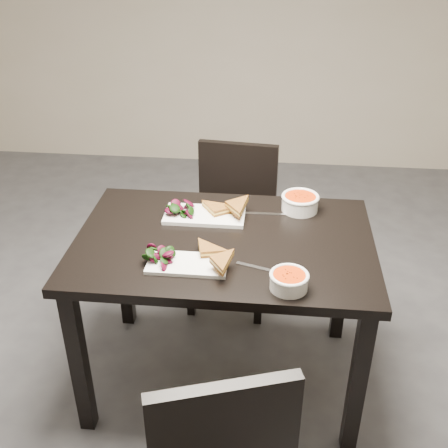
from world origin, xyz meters
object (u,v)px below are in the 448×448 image
at_px(plate_near, 187,264).
at_px(chair_near, 217,444).
at_px(plate_far, 205,215).
at_px(soup_bowl_far, 300,202).
at_px(chair_far, 234,215).
at_px(soup_bowl_near, 289,280).
at_px(table, 224,259).

bearing_deg(plate_near, chair_near, -73.01).
xyz_separation_m(plate_far, soup_bowl_far, (0.41, 0.11, 0.03)).
height_order(chair_far, soup_bowl_near, chair_far).
distance_m(chair_near, soup_bowl_far, 1.11).
height_order(plate_far, soup_bowl_far, soup_bowl_far).
relative_size(chair_near, soup_bowl_near, 6.12).
bearing_deg(plate_far, soup_bowl_far, 14.65).
relative_size(plate_near, soup_bowl_near, 2.15).
bearing_deg(table, chair_far, 91.41).
bearing_deg(chair_near, plate_near, 89.12).
bearing_deg(plate_far, table, -59.27).
bearing_deg(plate_far, plate_near, -92.31).
relative_size(table, plate_near, 4.03).
distance_m(table, plate_far, 0.22).
height_order(chair_near, soup_bowl_near, chair_near).
relative_size(plate_near, soup_bowl_far, 1.81).
xyz_separation_m(table, soup_bowl_far, (0.31, 0.28, 0.14)).
bearing_deg(plate_far, chair_far, 80.43).
bearing_deg(table, plate_far, 120.73).
relative_size(chair_near, soup_bowl_far, 5.16).
relative_size(chair_far, soup_bowl_far, 5.16).
distance_m(table, chair_far, 0.69).
bearing_deg(soup_bowl_near, table, 130.46).
xyz_separation_m(chair_far, plate_far, (-0.08, -0.50, 0.27)).
bearing_deg(chair_near, soup_bowl_near, 48.36).
bearing_deg(soup_bowl_far, plate_far, -165.35).
relative_size(soup_bowl_near, plate_far, 0.40).
bearing_deg(plate_near, soup_bowl_far, 48.58).
bearing_deg(chair_far, soup_bowl_near, -68.72).
relative_size(chair_near, plate_far, 2.48).
bearing_deg(plate_near, chair_far, 83.50).
xyz_separation_m(chair_near, plate_near, (-0.17, 0.56, 0.27)).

